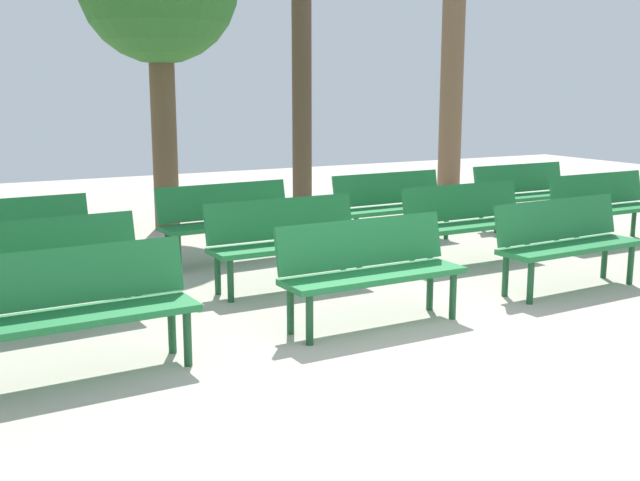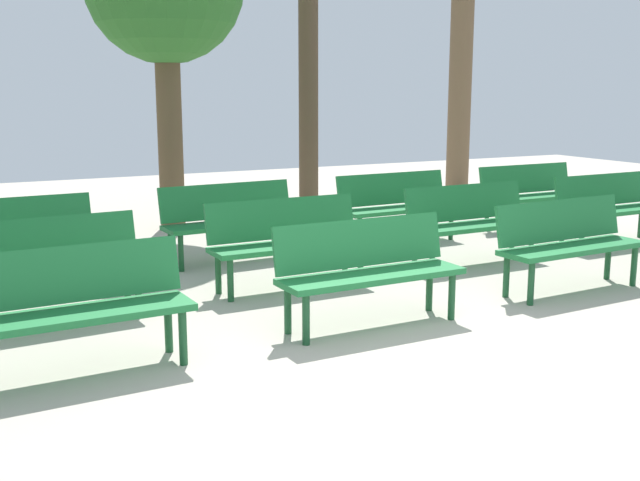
# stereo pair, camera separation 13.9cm
# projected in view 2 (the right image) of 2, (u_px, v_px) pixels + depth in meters

# --- Properties ---
(ground_plane) EXTENTS (26.70, 26.70, 0.00)m
(ground_plane) POSITION_uv_depth(u_px,v_px,m) (486.00, 384.00, 5.21)
(ground_plane) COLOR #B2A899
(bench_r0_c1) EXTENTS (1.62, 0.55, 0.87)m
(bench_r0_c1) POSITION_uv_depth(u_px,v_px,m) (73.00, 302.00, 5.35)
(bench_r0_c1) COLOR #1E7238
(bench_r0_c1) RESTS_ON ground_plane
(bench_r0_c2) EXTENTS (1.61, 0.52, 0.87)m
(bench_r0_c2) POSITION_uv_depth(u_px,v_px,m) (368.00, 266.00, 6.45)
(bench_r0_c2) COLOR #1E7238
(bench_r0_c2) RESTS_ON ground_plane
(bench_r0_c3) EXTENTS (1.62, 0.56, 0.87)m
(bench_r0_c3) POSITION_uv_depth(u_px,v_px,m) (568.00, 239.00, 7.55)
(bench_r0_c3) COLOR #1E7238
(bench_r0_c3) RESTS_ON ground_plane
(bench_r1_c1) EXTENTS (1.63, 0.59, 0.87)m
(bench_r1_c1) POSITION_uv_depth(u_px,v_px,m) (47.00, 263.00, 6.53)
(bench_r1_c1) COLOR #1E7238
(bench_r1_c1) RESTS_ON ground_plane
(bench_r1_c2) EXTENTS (1.61, 0.51, 0.87)m
(bench_r1_c2) POSITION_uv_depth(u_px,v_px,m) (287.00, 237.00, 7.65)
(bench_r1_c2) COLOR #1E7238
(bench_r1_c2) RESTS_ON ground_plane
(bench_r1_c3) EXTENTS (1.61, 0.52, 0.87)m
(bench_r1_c3) POSITION_uv_depth(u_px,v_px,m) (471.00, 219.00, 8.74)
(bench_r1_c3) COLOR #1E7238
(bench_r1_c3) RESTS_ON ground_plane
(bench_r1_c4) EXTENTS (1.61, 0.51, 0.87)m
(bench_r1_c4) POSITION_uv_depth(u_px,v_px,m) (610.00, 204.00, 9.80)
(bench_r1_c4) COLOR #1E7238
(bench_r1_c4) RESTS_ON ground_plane
(bench_r2_c1) EXTENTS (1.62, 0.56, 0.87)m
(bench_r2_c1) POSITION_uv_depth(u_px,v_px,m) (13.00, 236.00, 7.71)
(bench_r2_c1) COLOR #1E7238
(bench_r2_c1) RESTS_ON ground_plane
(bench_r2_c2) EXTENTS (1.63, 0.58, 0.87)m
(bench_r2_c2) POSITION_uv_depth(u_px,v_px,m) (231.00, 217.00, 8.85)
(bench_r2_c2) COLOR #1E7238
(bench_r2_c2) RESTS_ON ground_plane
(bench_r2_c3) EXTENTS (1.62, 0.53, 0.87)m
(bench_r2_c3) POSITION_uv_depth(u_px,v_px,m) (397.00, 203.00, 9.93)
(bench_r2_c3) COLOR #1E7238
(bench_r2_c3) RESTS_ON ground_plane
(bench_r2_c4) EXTENTS (1.61, 0.50, 0.87)m
(bench_r2_c4) POSITION_uv_depth(u_px,v_px,m) (531.00, 192.00, 10.99)
(bench_r2_c4) COLOR #1E7238
(bench_r2_c4) RESTS_ON ground_plane
(tree_1) EXTENTS (0.43, 0.43, 3.53)m
(tree_1) POSITION_uv_depth(u_px,v_px,m) (460.00, 97.00, 14.55)
(tree_1) COLOR brown
(tree_1) RESTS_ON ground_plane
(tree_2) EXTENTS (0.31, 0.31, 3.57)m
(tree_2) POSITION_uv_depth(u_px,v_px,m) (308.00, 98.00, 12.21)
(tree_2) COLOR #4C3A28
(tree_2) RESTS_ON ground_plane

